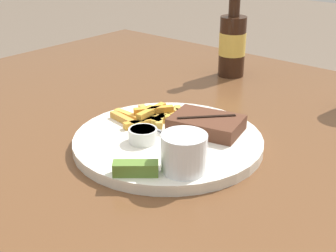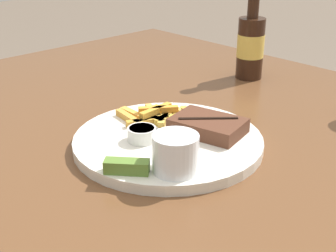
{
  "view_description": "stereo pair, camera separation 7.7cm",
  "coord_description": "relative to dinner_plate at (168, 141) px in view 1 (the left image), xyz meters",
  "views": [
    {
      "loc": [
        0.47,
        -0.55,
        1.08
      ],
      "look_at": [
        0.0,
        0.0,
        0.76
      ],
      "focal_mm": 50.0,
      "sensor_mm": 36.0,
      "label": 1
    },
    {
      "loc": [
        0.53,
        -0.5,
        1.08
      ],
      "look_at": [
        0.0,
        0.0,
        0.76
      ],
      "focal_mm": 50.0,
      "sensor_mm": 36.0,
      "label": 2
    }
  ],
  "objects": [
    {
      "name": "dining_table",
      "position": [
        0.0,
        0.0,
        -0.07
      ],
      "size": [
        1.44,
        1.22,
        0.72
      ],
      "color": "brown",
      "rests_on": "ground_plane"
    },
    {
      "name": "dinner_plate",
      "position": [
        0.0,
        0.0,
        0.0
      ],
      "size": [
        0.33,
        0.33,
        0.02
      ],
      "color": "silver",
      "rests_on": "dining_table"
    },
    {
      "name": "steak_portion",
      "position": [
        0.04,
        0.06,
        0.02
      ],
      "size": [
        0.14,
        0.11,
        0.03
      ],
      "color": "#512D1E",
      "rests_on": "dinner_plate"
    },
    {
      "name": "fries_pile",
      "position": [
        -0.07,
        0.04,
        0.02
      ],
      "size": [
        0.12,
        0.14,
        0.02
      ],
      "color": "gold",
      "rests_on": "dinner_plate"
    },
    {
      "name": "coleslaw_cup",
      "position": [
        0.09,
        -0.07,
        0.04
      ],
      "size": [
        0.07,
        0.07,
        0.06
      ],
      "color": "white",
      "rests_on": "dinner_plate"
    },
    {
      "name": "dipping_sauce_cup",
      "position": [
        -0.02,
        -0.04,
        0.02
      ],
      "size": [
        0.05,
        0.05,
        0.02
      ],
      "color": "silver",
      "rests_on": "dinner_plate"
    },
    {
      "name": "pickle_spear",
      "position": [
        0.05,
        -0.13,
        0.02
      ],
      "size": [
        0.06,
        0.06,
        0.02
      ],
      "color": "#567A2D",
      "rests_on": "dinner_plate"
    },
    {
      "name": "fork_utensil",
      "position": [
        -0.09,
        0.01,
        0.01
      ],
      "size": [
        0.13,
        0.02,
        0.0
      ],
      "rotation": [
        0.0,
        0.0,
        6.22
      ],
      "color": "#B7B7BC",
      "rests_on": "dinner_plate"
    },
    {
      "name": "beer_bottle",
      "position": [
        -0.14,
        0.41,
        0.08
      ],
      "size": [
        0.06,
        0.06,
        0.24
      ],
      "color": "black",
      "rests_on": "dining_table"
    }
  ]
}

